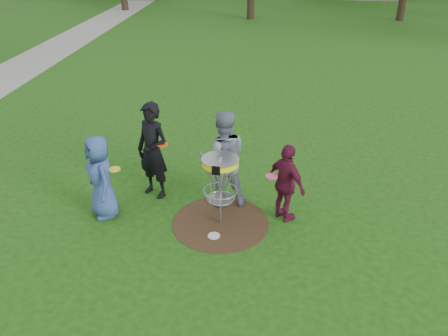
% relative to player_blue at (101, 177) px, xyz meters
% --- Properties ---
extents(ground, '(100.00, 100.00, 0.00)m').
position_rel_player_blue_xyz_m(ground, '(2.21, 0.18, -0.81)').
color(ground, '#19470F').
rests_on(ground, ground).
extents(dirt_patch, '(1.80, 1.80, 0.01)m').
position_rel_player_blue_xyz_m(dirt_patch, '(2.21, 0.18, -0.81)').
color(dirt_patch, '#47331E').
rests_on(dirt_patch, ground).
extents(concrete_path, '(7.75, 39.92, 0.02)m').
position_rel_player_blue_xyz_m(concrete_path, '(-7.79, 8.18, -0.80)').
color(concrete_path, '#9E9E99').
rests_on(concrete_path, ground).
extents(player_blue, '(0.91, 0.93, 1.62)m').
position_rel_player_blue_xyz_m(player_blue, '(0.00, 0.00, 0.00)').
color(player_blue, '#324C8A').
rests_on(player_blue, ground).
extents(player_black, '(0.84, 0.70, 1.97)m').
position_rel_player_blue_xyz_m(player_black, '(0.68, 0.90, 0.17)').
color(player_black, black).
rests_on(player_black, ground).
extents(player_grey, '(1.13, 1.00, 1.94)m').
position_rel_player_blue_xyz_m(player_grey, '(2.09, 0.90, 0.16)').
color(player_grey, slate).
rests_on(player_grey, ground).
extents(player_maroon, '(0.91, 0.87, 1.52)m').
position_rel_player_blue_xyz_m(player_maroon, '(3.34, 0.59, -0.05)').
color(player_maroon, maroon).
rests_on(player_maroon, ground).
extents(disc_on_grass, '(0.22, 0.22, 0.02)m').
position_rel_player_blue_xyz_m(disc_on_grass, '(2.18, -0.24, -0.80)').
color(disc_on_grass, silver).
rests_on(disc_on_grass, ground).
extents(disc_golf_basket, '(0.66, 0.67, 1.38)m').
position_rel_player_blue_xyz_m(disc_golf_basket, '(2.21, 0.18, 0.21)').
color(disc_golf_basket, '#9EA0A5').
rests_on(disc_golf_basket, ground).
extents(held_discs, '(3.01, 0.98, 0.29)m').
position_rel_player_blue_xyz_m(held_discs, '(1.61, 0.48, 0.27)').
color(held_discs, yellow).
rests_on(held_discs, ground).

